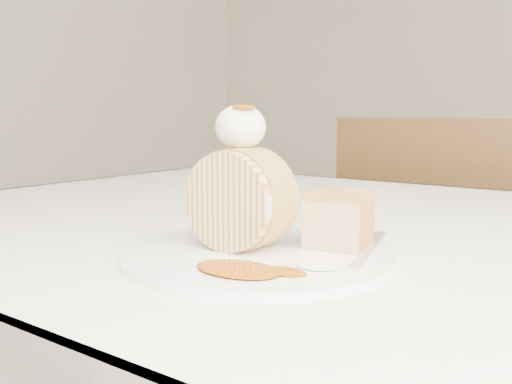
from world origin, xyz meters
The scene contains 10 objects.
table centered at (0.00, 0.20, 0.66)m, with size 1.40×0.90×0.75m.
chair_far centered at (-0.16, 0.91, 0.50)m, with size 0.44×0.44×0.88m.
plate centered at (-0.02, -0.01, 0.75)m, with size 0.26×0.26×0.01m, color white.
roulade_slice centered at (-0.04, -0.01, 0.81)m, with size 0.10×0.10×0.05m, color beige.
cake_chunk centered at (0.03, 0.05, 0.78)m, with size 0.06×0.05×0.05m, color #A98140.
whipped_cream centered at (-0.05, 0.00, 0.88)m, with size 0.05×0.05×0.04m, color white.
caramel_drizzle centered at (-0.04, 0.00, 0.90)m, with size 0.03×0.02×0.01m, color #8F4005.
caramel_pool centered at (0.01, -0.08, 0.76)m, with size 0.08×0.05×0.00m, color #8F4005, non-canonical shape.
fork centered at (0.07, 0.03, 0.76)m, with size 0.02×0.16×0.00m, color silver.
spoon centered at (-0.15, 0.08, 0.75)m, with size 0.02×0.16×0.00m, color silver.
Camera 1 is at (0.30, -0.45, 0.89)m, focal length 40.00 mm.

